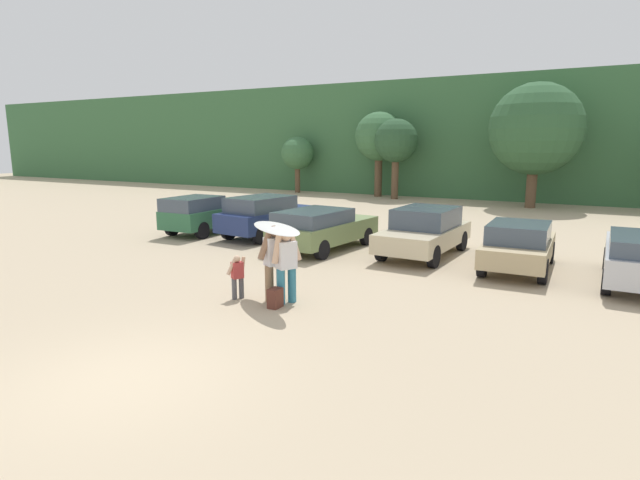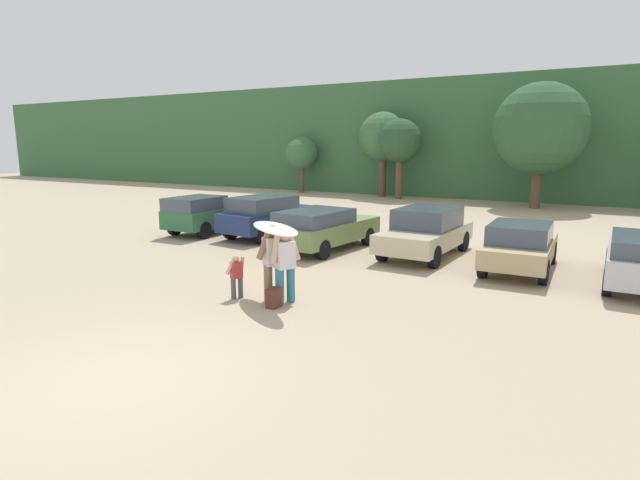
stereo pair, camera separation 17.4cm
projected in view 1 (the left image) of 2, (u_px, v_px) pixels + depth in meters
The scene contains 16 objects.
ground_plane at pixel (123, 379), 8.04m from camera, with size 120.00×120.00×0.00m, color tan.
hillside_ridge at pixel (510, 139), 37.71m from camera, with size 108.00×12.00×8.07m, color #38663D.
tree_far_left at pixel (297, 154), 38.41m from camera, with size 2.45×2.45×4.21m.
tree_center_right at pixel (379, 137), 35.19m from camera, with size 3.37×3.37×5.86m.
tree_center_left at pixel (396, 142), 33.70m from camera, with size 2.89×2.89×5.33m.
tree_center at pixel (536, 129), 28.82m from camera, with size 5.21×5.21×7.12m.
parked_car_forest_green at pixel (206, 213), 21.15m from camera, with size 1.88×4.38×1.57m.
parked_car_navy at pixel (267, 215), 20.19m from camera, with size 2.33×4.58×1.65m.
parked_car_olive_green at pixel (322, 228), 17.72m from camera, with size 2.29×4.57×1.46m.
parked_car_champagne at pixel (425, 231), 16.84m from camera, with size 2.06×4.52×1.59m.
parked_car_tan at pixel (519, 245), 14.84m from camera, with size 1.88×4.14×1.43m.
person_adult at pixel (275, 258), 11.92m from camera, with size 0.52×0.80×1.81m.
person_child at pixel (237, 274), 12.12m from camera, with size 0.32×0.48×1.07m.
person_companion at pixel (286, 262), 11.71m from camera, with size 0.50×0.75×1.74m.
surfboard_white at pixel (276, 228), 11.67m from camera, with size 2.27×1.80×0.15m.
backpack_dropped at pixel (275, 298), 11.51m from camera, with size 0.24×0.34×0.45m.
Camera 1 is at (6.37, -5.01, 3.67)m, focal length 28.47 mm.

